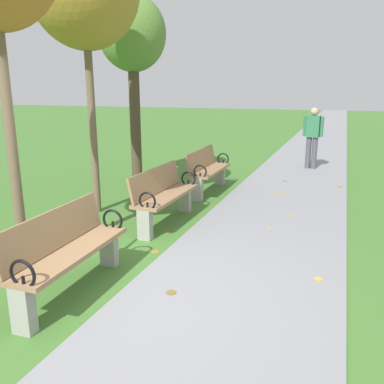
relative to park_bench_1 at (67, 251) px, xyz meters
name	(u,v)px	position (x,y,z in m)	size (l,w,h in m)	color
ground_plane	(118,294)	(0.50, 0.15, -0.49)	(80.00, 80.00, 0.00)	#42722D
paved_walkway	(323,132)	(1.64, 18.15, -0.48)	(2.27, 44.00, 0.02)	gray
park_bench_1	(67,251)	(0.00, 0.00, 0.00)	(0.53, 1.62, 0.90)	#93704C
park_bench_2	(164,195)	(0.00, 2.42, 0.00)	(0.50, 1.61, 0.90)	#93704C
park_bench_3	(207,169)	(0.00, 4.60, 0.00)	(0.48, 1.60, 0.90)	#93704C
tree_3	(132,38)	(-1.81, 4.87, 2.69)	(1.45, 1.45, 4.06)	#4C3D2D
pedestrian_walking	(313,135)	(1.84, 7.94, 0.44)	(0.53, 0.27, 1.62)	#4C4C56
scattered_leaves	(242,224)	(1.20, 2.76, -0.47)	(3.61, 7.19, 0.02)	gold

